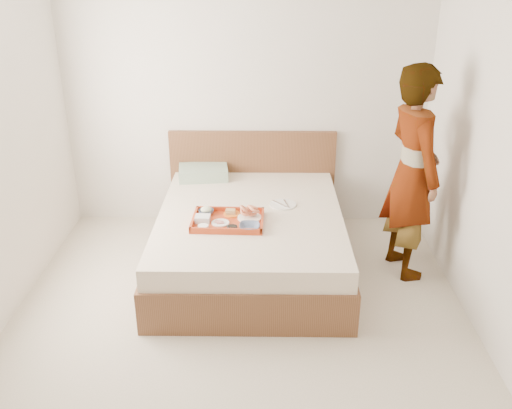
{
  "coord_description": "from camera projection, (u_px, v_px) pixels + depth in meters",
  "views": [
    {
      "loc": [
        0.17,
        -3.33,
        2.56
      ],
      "look_at": [
        0.11,
        0.9,
        0.65
      ],
      "focal_mm": 39.5,
      "sensor_mm": 36.0,
      "label": 1
    }
  ],
  "objects": [
    {
      "name": "wall_front",
      "position": [
        206.0,
        400.0,
        1.73
      ],
      "size": [
        3.5,
        0.01,
        2.6
      ],
      "primitive_type": "cube",
      "color": "silver",
      "rests_on": "ground"
    },
    {
      "name": "cheese_round",
      "position": [
        203.0,
        227.0,
        4.46
      ],
      "size": [
        0.09,
        0.09,
        0.03
      ],
      "primitive_type": "cylinder",
      "rotation": [
        0.0,
        0.0,
        -0.03
      ],
      "color": "white",
      "rests_on": "tray"
    },
    {
      "name": "bed",
      "position": [
        250.0,
        240.0,
        4.89
      ],
      "size": [
        1.65,
        2.0,
        0.53
      ],
      "primitive_type": "cube",
      "color": "brown",
      "rests_on": "ground"
    },
    {
      "name": "ground",
      "position": [
        239.0,
        337.0,
        4.09
      ],
      "size": [
        3.5,
        4.0,
        0.01
      ],
      "primitive_type": "cube",
      "color": "beige",
      "rests_on": "ground"
    },
    {
      "name": "plastic_tub",
      "position": [
        203.0,
        219.0,
        4.57
      ],
      "size": [
        0.12,
        0.1,
        0.05
      ],
      "primitive_type": "cube",
      "rotation": [
        0.0,
        0.0,
        -0.03
      ],
      "color": "silver",
      "rests_on": "tray"
    },
    {
      "name": "dinner_plate",
      "position": [
        283.0,
        204.0,
        4.92
      ],
      "size": [
        0.3,
        0.3,
        0.01
      ],
      "primitive_type": "cylinder",
      "rotation": [
        0.0,
        0.0,
        0.4
      ],
      "color": "white",
      "rests_on": "bed"
    },
    {
      "name": "prawn_plate",
      "position": [
        250.0,
        218.0,
        4.64
      ],
      "size": [
        0.21,
        0.21,
        0.01
      ],
      "primitive_type": "cylinder",
      "rotation": [
        0.0,
        0.0,
        -0.03
      ],
      "color": "white",
      "rests_on": "tray"
    },
    {
      "name": "headboard",
      "position": [
        253.0,
        177.0,
        5.69
      ],
      "size": [
        1.65,
        0.06,
        0.95
      ],
      "primitive_type": "cube",
      "color": "brown",
      "rests_on": "ground"
    },
    {
      "name": "person",
      "position": [
        412.0,
        173.0,
        4.61
      ],
      "size": [
        0.58,
        0.74,
        1.8
      ],
      "primitive_type": "imported",
      "rotation": [
        0.0,
        0.0,
        1.82
      ],
      "color": "beige",
      "rests_on": "ground"
    },
    {
      "name": "pillow",
      "position": [
        203.0,
        172.0,
        5.49
      ],
      "size": [
        0.5,
        0.37,
        0.11
      ],
      "primitive_type": "cube",
      "rotation": [
        0.0,
        0.0,
        0.12
      ],
      "color": "#8FAE8D",
      "rests_on": "bed"
    },
    {
      "name": "meat_plate",
      "position": [
        220.0,
        223.0,
        4.55
      ],
      "size": [
        0.15,
        0.15,
        0.01
      ],
      "primitive_type": "cylinder",
      "rotation": [
        0.0,
        0.0,
        -0.03
      ],
      "color": "white",
      "rests_on": "tray"
    },
    {
      "name": "salad_bowl",
      "position": [
        206.0,
        212.0,
        4.71
      ],
      "size": [
        0.13,
        0.13,
        0.04
      ],
      "primitive_type": "imported",
      "rotation": [
        0.0,
        0.0,
        -0.03
      ],
      "color": "#132245",
      "rests_on": "tray"
    },
    {
      "name": "sauce_dish",
      "position": [
        232.0,
        228.0,
        4.44
      ],
      "size": [
        0.09,
        0.09,
        0.03
      ],
      "primitive_type": "cylinder",
      "rotation": [
        0.0,
        0.0,
        -0.03
      ],
      "color": "black",
      "rests_on": "tray"
    },
    {
      "name": "tray",
      "position": [
        228.0,
        220.0,
        4.59
      ],
      "size": [
        0.59,
        0.44,
        0.05
      ],
      "primitive_type": "cube",
      "rotation": [
        0.0,
        0.0,
        -0.03
      ],
      "color": "#B83312",
      "rests_on": "bed"
    },
    {
      "name": "bread_plate",
      "position": [
        232.0,
        214.0,
        4.71
      ],
      "size": [
        0.15,
        0.15,
        0.01
      ],
      "primitive_type": "cylinder",
      "rotation": [
        0.0,
        0.0,
        -0.03
      ],
      "color": "orange",
      "rests_on": "tray"
    },
    {
      "name": "wall_back",
      "position": [
        246.0,
        95.0,
        5.38
      ],
      "size": [
        3.5,
        0.01,
        2.6
      ],
      "primitive_type": "cube",
      "color": "silver",
      "rests_on": "ground"
    },
    {
      "name": "navy_bowl_big",
      "position": [
        250.0,
        227.0,
        4.45
      ],
      "size": [
        0.17,
        0.17,
        0.04
      ],
      "primitive_type": "imported",
      "rotation": [
        0.0,
        0.0,
        -0.03
      ],
      "color": "#132245",
      "rests_on": "tray"
    }
  ]
}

